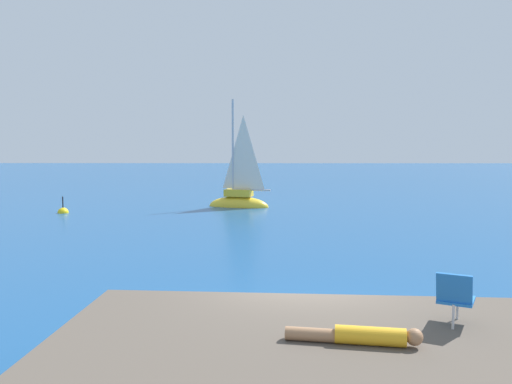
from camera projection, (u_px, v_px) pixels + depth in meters
name	position (u px, v px, depth m)	size (l,w,h in m)	color
ground_plane	(305.00, 334.00, 10.38)	(160.00, 160.00, 0.00)	navy
shore_ledge	(354.00, 374.00, 7.35)	(8.22, 4.00, 1.07)	brown
boulder_seaward	(251.00, 356.00, 9.33)	(0.93, 0.74, 0.51)	brown
boulder_inland	(401.00, 345.00, 9.82)	(1.15, 0.92, 0.63)	#505040
sailboat_near	(239.00, 200.00, 30.40)	(3.64, 2.02, 6.58)	yellow
person_sunbather	(360.00, 336.00, 7.00)	(1.75, 0.47, 0.25)	gold
beach_chair	(455.00, 296.00, 7.67)	(0.69, 0.75, 0.80)	blue
marker_buoy	(63.00, 213.00, 27.81)	(0.56, 0.56, 1.13)	yellow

